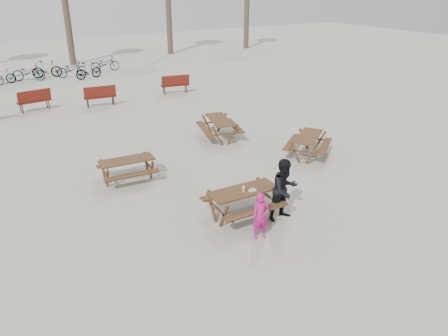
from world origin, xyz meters
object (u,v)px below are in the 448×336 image
soda_bottle (244,189)px  picnic_table_east (308,146)px  adult (285,190)px  picnic_table_far (220,129)px  picnic_table_north (128,170)px  food_tray (252,190)px  main_picnic_table (243,196)px  child (261,216)px

soda_bottle → picnic_table_east: bearing=31.1°
soda_bottle → picnic_table_east: size_ratio=0.10×
adult → picnic_table_far: 6.37m
picnic_table_east → picnic_table_far: picnic_table_far is taller
soda_bottle → picnic_table_north: bearing=116.1°
adult → soda_bottle: bearing=147.8°
soda_bottle → picnic_table_north: size_ratio=0.11×
food_tray → main_picnic_table: bearing=132.9°
main_picnic_table → child: 1.07m
food_tray → picnic_table_far: size_ratio=0.10×
main_picnic_table → adult: 1.06m
main_picnic_table → child: size_ratio=1.55×
adult → picnic_table_east: (3.34, 3.06, -0.45)m
soda_bottle → picnic_table_north: (-1.82, 3.71, -0.50)m
child → soda_bottle: bearing=92.1°
food_tray → soda_bottle: soda_bottle is taller
main_picnic_table → soda_bottle: size_ratio=10.59×
soda_bottle → adult: size_ratio=0.10×
child → picnic_table_east: (4.38, 3.53, -0.21)m
child → adult: size_ratio=0.71×
child → picnic_table_far: child is taller
soda_bottle → adult: 1.04m
picnic_table_far → picnic_table_north: bearing=127.7°
soda_bottle → picnic_table_east: (4.26, 2.57, -0.48)m
main_picnic_table → picnic_table_east: main_picnic_table is taller
main_picnic_table → food_tray: size_ratio=10.00×
food_tray → child: child is taller
picnic_table_north → main_picnic_table: bearing=-59.6°
main_picnic_table → picnic_table_far: (2.43, 5.58, -0.20)m
main_picnic_table → picnic_table_north: 4.08m
picnic_table_north → food_tray: bearing=-58.7°
child → picnic_table_north: child is taller
main_picnic_table → soda_bottle: bearing=-122.9°
soda_bottle → picnic_table_far: bearing=66.3°
food_tray → soda_bottle: size_ratio=1.06×
soda_bottle → adult: bearing=-27.7°
main_picnic_table → adult: adult is taller
soda_bottle → picnic_table_north: 4.16m
child → adult: 1.17m
food_tray → adult: size_ratio=0.11×
food_tray → picnic_table_east: 4.85m
child → picnic_table_east: 5.63m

